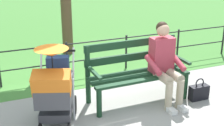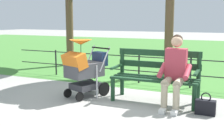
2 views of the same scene
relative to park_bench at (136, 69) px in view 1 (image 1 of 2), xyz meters
name	(u,v)px [view 1 (image 1 of 2)]	position (x,y,z in m)	size (l,w,h in m)	color
ground_plane	(92,110)	(0.79, 0.12, -0.53)	(60.00, 60.00, 0.00)	#9E9B93
grass_lawn	(19,9)	(0.79, -8.68, -0.52)	(40.00, 16.00, 0.01)	#478438
park_bench	(136,69)	(0.00, 0.00, 0.00)	(1.61, 0.63, 0.96)	#193D23
person_on_bench	(165,61)	(-0.39, 0.22, 0.15)	(0.54, 0.74, 1.28)	tan
stroller	(55,86)	(1.37, 0.32, 0.07)	(0.76, 0.99, 1.15)	black
handbag	(199,92)	(-0.95, 0.41, -0.40)	(0.32, 0.14, 0.37)	black
park_fence	(81,55)	(0.52, -1.29, -0.11)	(7.33, 0.04, 0.70)	black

